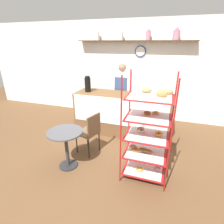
% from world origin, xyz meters
% --- Properties ---
extents(ground_plane, '(14.00, 14.00, 0.00)m').
position_xyz_m(ground_plane, '(0.00, 0.00, 0.00)').
color(ground_plane, brown).
extents(back_wall, '(10.00, 0.30, 2.70)m').
position_xyz_m(back_wall, '(0.00, 2.38, 1.37)').
color(back_wall, white).
rests_on(back_wall, ground_plane).
extents(display_counter, '(2.26, 0.68, 0.99)m').
position_xyz_m(display_counter, '(0.00, 1.19, 0.50)').
color(display_counter, brown).
rests_on(display_counter, ground_plane).
extents(pastry_rack, '(0.72, 0.56, 1.73)m').
position_xyz_m(pastry_rack, '(0.77, -0.16, 0.80)').
color(pastry_rack, '#A51919').
rests_on(pastry_rack, ground_plane).
extents(person_worker, '(0.46, 0.23, 1.63)m').
position_xyz_m(person_worker, '(-0.15, 1.69, 0.88)').
color(person_worker, '#282833').
rests_on(person_worker, ground_plane).
extents(cafe_table, '(0.60, 0.60, 0.71)m').
position_xyz_m(cafe_table, '(-0.59, -0.36, 0.53)').
color(cafe_table, '#262628').
rests_on(cafe_table, ground_plane).
extents(cafe_chair, '(0.47, 0.47, 0.86)m').
position_xyz_m(cafe_chair, '(-0.35, 0.14, 0.52)').
color(cafe_chair, black).
rests_on(cafe_chair, ground_plane).
extents(coffee_carafe, '(0.14, 0.14, 0.39)m').
position_xyz_m(coffee_carafe, '(-0.86, 1.16, 1.18)').
color(coffee_carafe, black).
rests_on(coffee_carafe, display_counter).
extents(donut_tray_counter, '(0.43, 0.25, 0.05)m').
position_xyz_m(donut_tray_counter, '(0.43, 1.24, 1.01)').
color(donut_tray_counter, silver).
rests_on(donut_tray_counter, display_counter).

